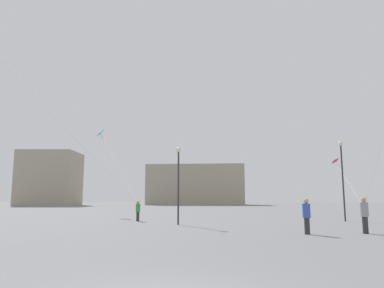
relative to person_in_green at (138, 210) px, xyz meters
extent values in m
cylinder|color=#2D2D33|center=(0.00, 0.00, -0.51)|extent=(0.24, 0.24, 0.73)
cylinder|color=#388C47|center=(0.00, 0.00, 0.17)|extent=(0.35, 0.35, 0.64)
sphere|color=tan|center=(0.00, 0.00, 0.61)|extent=(0.24, 0.24, 0.24)
cylinder|color=#2D2D33|center=(13.40, -9.64, -0.46)|extent=(0.28, 0.28, 0.84)
cylinder|color=gray|center=(13.40, -9.64, 0.33)|extent=(0.40, 0.40, 0.73)
sphere|color=tan|center=(13.40, -9.64, 0.83)|extent=(0.28, 0.28, 0.28)
cylinder|color=#2D2D33|center=(10.32, -10.08, -0.47)|extent=(0.26, 0.26, 0.81)
cylinder|color=#3351B7|center=(10.32, -10.08, 0.29)|extent=(0.39, 0.39, 0.71)
sphere|color=tan|center=(10.32, -10.08, 0.77)|extent=(0.26, 0.26, 0.26)
cylinder|color=silver|center=(-5.40, -4.85, 6.75)|extent=(10.83, 9.72, 12.66)
cylinder|color=silver|center=(13.98, -10.50, 3.19)|extent=(1.19, 1.74, 5.54)
cone|color=#1EB2C6|center=(-6.65, 11.71, 8.38)|extent=(1.25, 1.41, 0.95)
sphere|color=#1EB2C6|center=(-6.56, 11.82, 8.17)|extent=(0.10, 0.10, 0.10)
sphere|color=#1EB2C6|center=(-6.48, 11.93, 7.96)|extent=(0.10, 0.10, 0.10)
sphere|color=#1EB2C6|center=(-6.39, 12.04, 7.75)|extent=(0.10, 0.10, 0.10)
cylinder|color=silver|center=(-3.32, 5.86, 4.40)|extent=(6.67, 11.73, 7.97)
pyramid|color=red|center=(19.64, 11.18, 4.97)|extent=(1.13, 1.30, 0.49)
sphere|color=red|center=(19.80, 11.16, 4.74)|extent=(0.10, 0.10, 0.10)
sphere|color=red|center=(19.94, 11.15, 4.53)|extent=(0.10, 0.10, 0.10)
sphere|color=red|center=(20.07, 11.13, 4.32)|extent=(0.10, 0.10, 0.10)
cylinder|color=silver|center=(16.53, 0.77, 2.68)|extent=(6.27, 20.82, 4.54)
cube|color=#A39984|center=(-32.61, 59.95, 5.69)|extent=(13.47, 12.29, 13.15)
cube|color=#A39984|center=(3.39, 71.86, 4.48)|extent=(26.73, 14.60, 10.72)
cylinder|color=#2D2D30|center=(3.42, -3.67, 1.62)|extent=(0.12, 0.12, 5.01)
sphere|color=#EAE5C6|center=(3.42, -3.67, 4.28)|extent=(0.36, 0.36, 0.36)
cylinder|color=#2D2D30|center=(16.18, 0.20, 2.11)|extent=(0.12, 0.12, 5.98)
sphere|color=#EAE5C6|center=(16.18, 0.20, 5.25)|extent=(0.36, 0.36, 0.36)
camera|label=1|loc=(5.08, -28.73, 0.91)|focal=33.81mm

